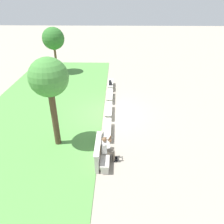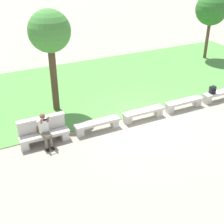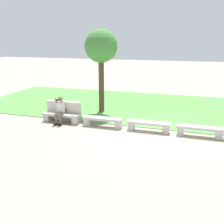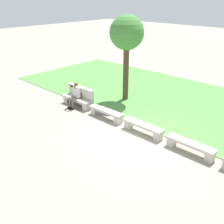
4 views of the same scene
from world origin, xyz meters
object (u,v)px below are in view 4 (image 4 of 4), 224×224
object	(u,v)px
bench_main	(76,101)
tree_left_background	(127,35)
bench_mid	(143,127)
bench_far	(190,146)
bench_near	(106,113)
person_photographer	(75,94)

from	to	relation	value
bench_main	tree_left_background	xyz separation A→B (m)	(1.25, 2.56, 3.28)
bench_mid	bench_far	size ratio (longest dim) A/B	1.00
bench_near	bench_far	xyz separation A→B (m)	(4.42, 0.00, 0.00)
bench_far	tree_left_background	size ratio (longest dim) A/B	0.42
person_photographer	bench_main	bearing A→B (deg)	102.90
bench_mid	bench_near	bearing A→B (deg)	180.00
bench_mid	tree_left_background	bearing A→B (deg)	141.10
bench_mid	bench_far	distance (m)	2.21
bench_mid	person_photographer	xyz separation A→B (m)	(-4.40, -0.08, 0.44)
person_photographer	bench_near	bearing A→B (deg)	2.03
bench_mid	tree_left_background	world-z (taller)	tree_left_background
bench_main	person_photographer	distance (m)	0.44
bench_far	bench_near	bearing A→B (deg)	180.00
bench_main	bench_near	world-z (taller)	same
bench_far	person_photographer	distance (m)	6.62
bench_main	bench_near	distance (m)	2.21
bench_main	bench_far	xyz separation A→B (m)	(6.62, 0.00, 0.00)
bench_main	person_photographer	xyz separation A→B (m)	(0.02, -0.08, 0.44)
bench_near	bench_mid	bearing A→B (deg)	0.00
bench_near	person_photographer	bearing A→B (deg)	-177.97
person_photographer	tree_left_background	xyz separation A→B (m)	(1.23, 2.63, 2.84)
bench_near	tree_left_background	xyz separation A→B (m)	(-0.96, 2.56, 3.28)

